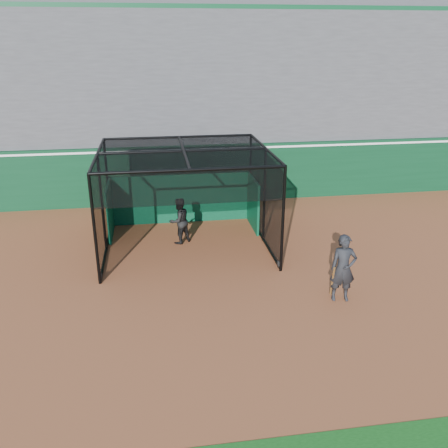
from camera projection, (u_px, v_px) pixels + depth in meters
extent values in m
plane|color=brown|center=(222.00, 298.00, 13.03)|extent=(120.00, 120.00, 0.00)
cube|color=#09361C|center=(193.00, 174.00, 20.41)|extent=(50.00, 0.45, 2.50)
cube|color=white|center=(193.00, 148.00, 20.01)|extent=(50.00, 0.50, 0.08)
cube|color=#4C4C4F|center=(185.00, 100.00, 23.02)|extent=(50.00, 7.85, 7.75)
cube|color=#4C4C4F|center=(177.00, 4.00, 24.55)|extent=(50.00, 0.30, 1.20)
cube|color=#064428|center=(181.00, 199.00, 18.16)|extent=(5.30, 0.10, 1.90)
cylinder|color=black|center=(100.00, 277.00, 13.97)|extent=(0.08, 0.22, 0.22)
cylinder|color=black|center=(279.00, 265.00, 14.73)|extent=(0.08, 0.22, 0.22)
cylinder|color=black|center=(111.00, 224.00, 18.01)|extent=(0.08, 0.22, 0.22)
cylinder|color=black|center=(251.00, 216.00, 18.77)|extent=(0.08, 0.22, 0.22)
imported|color=black|center=(179.00, 221.00, 16.32)|extent=(1.00, 0.95, 1.62)
imported|color=black|center=(343.00, 268.00, 12.64)|extent=(0.74, 0.54, 1.89)
cylinder|color=#593819|center=(332.00, 281.00, 12.79)|extent=(0.15, 0.37, 0.98)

